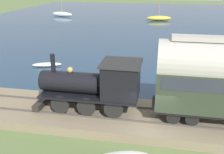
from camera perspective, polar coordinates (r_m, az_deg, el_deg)
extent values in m
plane|color=#607542|center=(15.51, 8.27, -12.06)|extent=(200.00, 200.00, 0.00)
cube|color=navy|center=(57.35, 10.60, 12.00)|extent=(80.00, 80.00, 0.01)
cube|color=#84755B|center=(16.28, 8.52, -9.24)|extent=(4.60, 56.00, 0.55)
cube|color=#4C4742|center=(15.35, 8.42, -9.75)|extent=(0.07, 54.88, 0.12)
cube|color=#4C4742|center=(16.88, 8.72, -6.78)|extent=(0.07, 54.88, 0.12)
cylinder|color=black|center=(15.24, 0.31, -7.06)|extent=(0.12, 1.13, 1.13)
cylinder|color=black|center=(16.78, 1.39, -4.33)|extent=(0.12, 1.13, 1.13)
cylinder|color=black|center=(15.58, -5.63, -6.50)|extent=(0.12, 1.13, 1.13)
cylinder|color=black|center=(17.09, -4.02, -3.89)|extent=(0.12, 1.13, 1.13)
cylinder|color=black|center=(16.09, -11.25, -5.91)|extent=(0.12, 1.13, 1.13)
cylinder|color=black|center=(17.55, -9.18, -3.43)|extent=(0.12, 1.13, 1.13)
cube|color=black|center=(16.14, -4.83, -3.68)|extent=(2.25, 5.93, 0.12)
cylinder|color=black|center=(16.21, -8.95, -1.06)|extent=(1.28, 3.56, 1.28)
cylinder|color=black|center=(16.89, -14.78, -0.62)|extent=(1.22, 0.08, 1.22)
cylinder|color=black|center=(16.20, -12.75, 3.08)|extent=(0.27, 0.27, 1.07)
sphere|color=tan|center=(15.94, -9.11, 1.54)|extent=(0.36, 0.36, 0.36)
cube|color=black|center=(15.35, 2.00, -0.67)|extent=(2.15, 2.07, 1.98)
cube|color=#282828|center=(15.00, 2.05, 3.04)|extent=(2.35, 2.31, 0.10)
cube|color=#2D2823|center=(17.57, -14.95, -5.26)|extent=(2.05, 0.44, 0.32)
cylinder|color=black|center=(15.26, 17.04, -8.81)|extent=(0.12, 0.76, 0.76)
cylinder|color=black|center=(16.80, 16.50, -5.91)|extent=(0.12, 0.76, 0.76)
cylinder|color=black|center=(15.16, 13.17, -8.61)|extent=(0.12, 0.76, 0.76)
cylinder|color=black|center=(16.71, 13.00, -5.71)|extent=(0.12, 0.76, 0.76)
ellipsoid|color=white|center=(63.59, -10.82, 13.30)|extent=(2.38, 5.48, 1.06)
ellipsoid|color=gold|center=(57.05, 10.16, 12.50)|extent=(2.52, 5.33, 1.01)
ellipsoid|color=silver|center=(27.16, -13.98, 2.65)|extent=(1.60, 3.01, 0.40)
ellipsoid|color=silver|center=(20.58, 2.62, -2.68)|extent=(1.63, 1.99, 0.33)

